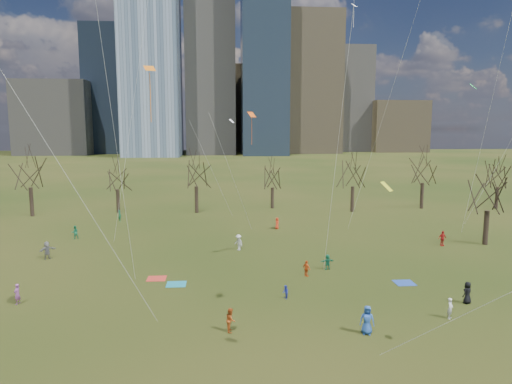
{
  "coord_description": "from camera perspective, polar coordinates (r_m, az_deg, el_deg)",
  "views": [
    {
      "loc": [
        -3.14,
        -29.3,
        12.74
      ],
      "look_at": [
        0.0,
        12.0,
        7.0
      ],
      "focal_mm": 32.0,
      "sensor_mm": 36.0,
      "label": 1
    }
  ],
  "objects": [
    {
      "name": "ground",
      "position": [
        32.11,
        1.69,
        -15.49
      ],
      "size": [
        500.0,
        500.0,
        0.0
      ],
      "primitive_type": "plane",
      "color": "black",
      "rests_on": "ground"
    },
    {
      "name": "downtown_skyline",
      "position": [
        241.38,
        -4.29,
        14.12
      ],
      "size": [
        212.5,
        78.0,
        118.0
      ],
      "color": "slate",
      "rests_on": "ground"
    },
    {
      "name": "bare_tree_row",
      "position": [
        66.93,
        -1.71,
        2.21
      ],
      "size": [
        113.04,
        29.8,
        9.5
      ],
      "color": "black",
      "rests_on": "ground"
    },
    {
      "name": "blanket_teal",
      "position": [
        38.99,
        -9.94,
        -11.28
      ],
      "size": [
        1.6,
        1.5,
        0.03
      ],
      "primitive_type": "cube",
      "color": "teal",
      "rests_on": "ground"
    },
    {
      "name": "blanket_navy",
      "position": [
        40.68,
        18.05,
        -10.74
      ],
      "size": [
        1.6,
        1.5,
        0.03
      ],
      "primitive_type": "cube",
      "color": "#2346A6",
      "rests_on": "ground"
    },
    {
      "name": "blanket_crimson",
      "position": [
        40.69,
        -12.32,
        -10.52
      ],
      "size": [
        1.6,
        1.5,
        0.03
      ],
      "primitive_type": "cube",
      "color": "red",
      "rests_on": "ground"
    },
    {
      "name": "person_0",
      "position": [
        30.34,
        13.71,
        -15.28
      ],
      "size": [
        1.01,
        0.78,
        1.84
      ],
      "primitive_type": "imported",
      "rotation": [
        0.0,
        0.0,
        6.04
      ],
      "color": "#2651A6",
      "rests_on": "ground"
    },
    {
      "name": "person_1",
      "position": [
        34.4,
        23.11,
        -13.23
      ],
      "size": [
        0.6,
        0.62,
        1.43
      ],
      "primitive_type": "imported",
      "rotation": [
        0.0,
        0.0,
        0.86
      ],
      "color": "silver",
      "rests_on": "ground"
    },
    {
      "name": "person_2",
      "position": [
        29.99,
        -3.18,
        -15.66
      ],
      "size": [
        0.6,
        0.76,
        1.53
      ],
      "primitive_type": "imported",
      "rotation": [
        0.0,
        0.0,
        1.54
      ],
      "color": "#C0521B",
      "rests_on": "ground"
    },
    {
      "name": "person_4",
      "position": [
        40.39,
        6.33,
        -9.49
      ],
      "size": [
        0.77,
        0.88,
        1.42
      ],
      "primitive_type": "imported",
      "rotation": [
        0.0,
        0.0,
        2.2
      ],
      "color": "#E55519",
      "rests_on": "ground"
    },
    {
      "name": "person_5",
      "position": [
        42.57,
        8.94,
        -8.63
      ],
      "size": [
        1.37,
        0.74,
        1.41
      ],
      "primitive_type": "imported",
      "rotation": [
        0.0,
        0.0,
        3.4
      ],
      "color": "#187050",
      "rests_on": "ground"
    },
    {
      "name": "person_6",
      "position": [
        37.62,
        24.92,
        -11.35
      ],
      "size": [
        0.95,
        0.83,
        1.64
      ],
      "primitive_type": "imported",
      "rotation": [
        0.0,
        0.0,
        3.62
      ],
      "color": "black",
      "rests_on": "ground"
    },
    {
      "name": "person_7",
      "position": [
        38.39,
        -27.69,
        -11.22
      ],
      "size": [
        0.48,
        0.63,
        1.53
      ],
      "primitive_type": "imported",
      "rotation": [
        0.0,
        0.0,
        4.49
      ],
      "color": "#914992",
      "rests_on": "ground"
    },
    {
      "name": "person_8",
      "position": [
        35.26,
        3.71,
        -12.39
      ],
      "size": [
        0.45,
        0.55,
        1.06
      ],
      "primitive_type": "imported",
      "rotation": [
        0.0,
        0.0,
        4.81
      ],
      "color": "#2935B2",
      "rests_on": "ground"
    },
    {
      "name": "person_9",
      "position": [
        48.5,
        -2.19,
        -6.31
      ],
      "size": [
        1.18,
        1.25,
        1.7
      ],
      "primitive_type": "imported",
      "rotation": [
        0.0,
        0.0,
        5.39
      ],
      "color": "silver",
      "rests_on": "ground"
    },
    {
      "name": "person_10",
      "position": [
        54.23,
        22.26,
        -5.4
      ],
      "size": [
        1.03,
        0.58,
        1.66
      ],
      "primitive_type": "imported",
      "rotation": [
        0.0,
        0.0,
        0.19
      ],
      "color": "red",
      "rests_on": "ground"
    },
    {
      "name": "person_11",
      "position": [
        49.71,
        -24.66,
        -6.64
      ],
      "size": [
        1.51,
        1.56,
        1.78
      ],
      "primitive_type": "imported",
      "rotation": [
        0.0,
        0.0,
        0.81
      ],
      "color": "slate",
      "rests_on": "ground"
    },
    {
      "name": "person_12",
      "position": [
        58.64,
        2.64,
        -3.92
      ],
      "size": [
        0.73,
        0.86,
        1.49
      ],
      "primitive_type": "imported",
      "rotation": [
        0.0,
        0.0,
        1.16
      ],
      "color": "red",
      "rests_on": "ground"
    },
    {
      "name": "person_13",
      "position": [
        66.27,
        -16.67,
        -2.84
      ],
      "size": [
        0.64,
        0.68,
        1.56
      ],
      "primitive_type": "imported",
      "rotation": [
        0.0,
        0.0,
        2.22
      ],
      "color": "#16653F",
      "rests_on": "ground"
    },
    {
      "name": "person_14",
      "position": [
        57.41,
        -21.69,
        -4.7
      ],
      "size": [
        0.95,
        0.89,
        1.56
      ],
      "primitive_type": "imported",
      "rotation": [
        0.0,
        0.0,
        3.67
      ],
      "color": "#19724C",
      "rests_on": "ground"
    },
    {
      "name": "kites_airborne",
      "position": [
        39.99,
        10.95,
        7.79
      ],
      "size": [
        45.66,
        46.22,
        27.96
      ],
      "color": "orange",
      "rests_on": "ground"
    }
  ]
}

